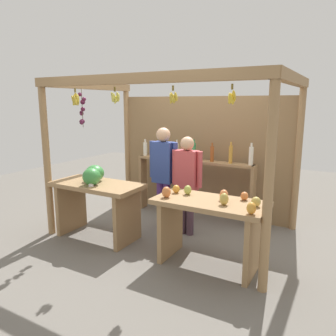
# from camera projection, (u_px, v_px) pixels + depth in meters

# --- Properties ---
(ground_plane) EXTENTS (12.00, 12.00, 0.00)m
(ground_plane) POSITION_uv_depth(u_px,v_px,m) (174.00, 231.00, 5.05)
(ground_plane) COLOR slate
(ground_plane) RESTS_ON ground
(market_stall) EXTENTS (3.29, 2.08, 2.28)m
(market_stall) POSITION_uv_depth(u_px,v_px,m) (188.00, 142.00, 5.17)
(market_stall) COLOR #99754C
(market_stall) RESTS_ON ground
(fruit_counter_left) EXTENTS (1.33, 0.64, 1.06)m
(fruit_counter_left) POSITION_uv_depth(u_px,v_px,m) (96.00, 193.00, 4.71)
(fruit_counter_left) COLOR #99754C
(fruit_counter_left) RESTS_ON ground
(fruit_counter_right) EXTENTS (1.33, 0.64, 0.96)m
(fruit_counter_right) POSITION_uv_depth(u_px,v_px,m) (210.00, 218.00, 3.88)
(fruit_counter_right) COLOR #99754C
(fruit_counter_right) RESTS_ON ground
(bottle_shelf_unit) EXTENTS (2.11, 0.22, 1.35)m
(bottle_shelf_unit) POSITION_uv_depth(u_px,v_px,m) (193.00, 171.00, 5.54)
(bottle_shelf_unit) COLOR #99754C
(bottle_shelf_unit) RESTS_ON ground
(vendor_man) EXTENTS (0.48, 0.21, 1.58)m
(vendor_man) POSITION_uv_depth(u_px,v_px,m) (163.00, 169.00, 4.99)
(vendor_man) COLOR #552E7B
(vendor_man) RESTS_ON ground
(vendor_woman) EXTENTS (0.48, 0.20, 1.47)m
(vendor_woman) POSITION_uv_depth(u_px,v_px,m) (187.00, 178.00, 4.77)
(vendor_woman) COLOR #4A3340
(vendor_woman) RESTS_ON ground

